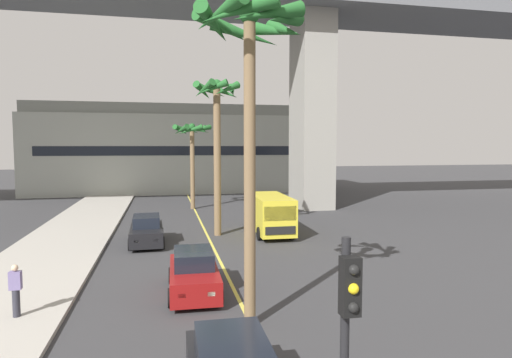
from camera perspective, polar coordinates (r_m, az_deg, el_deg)
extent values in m
cube|color=#DBCC4C|center=(22.61, -5.34, -9.40)|extent=(0.14, 56.00, 0.01)
cube|color=gray|center=(38.33, 7.30, 8.60)|extent=(2.80, 4.40, 16.46)
cube|color=#ADB2A8|center=(52.09, -9.24, 3.23)|extent=(34.47, 8.00, 8.79)
cube|color=gray|center=(52.23, -9.31, 8.72)|extent=(33.78, 7.20, 1.20)
cube|color=black|center=(48.07, -9.01, 3.67)|extent=(31.02, 0.04, 1.00)
cube|color=maroon|center=(16.46, -8.12, -12.62)|extent=(1.79, 4.14, 0.80)
cube|color=black|center=(16.42, -8.17, -10.20)|extent=(1.44, 2.08, 0.60)
cube|color=#F2EDCC|center=(14.57, -5.85, -14.68)|extent=(0.24, 0.09, 0.14)
cube|color=#F2EDCC|center=(14.52, -9.66, -14.77)|extent=(0.24, 0.09, 0.14)
cylinder|color=black|center=(15.39, -4.78, -14.83)|extent=(0.23, 0.64, 0.64)
cylinder|color=black|center=(15.32, -11.01, -14.99)|extent=(0.23, 0.64, 0.64)
cylinder|color=black|center=(17.80, -5.64, -12.16)|extent=(0.23, 0.64, 0.64)
cylinder|color=black|center=(17.74, -10.97, -12.27)|extent=(0.23, 0.64, 0.64)
cube|color=black|center=(24.73, -14.09, -6.95)|extent=(1.80, 4.14, 0.80)
cube|color=black|center=(24.76, -14.11, -5.34)|extent=(1.44, 2.08, 0.60)
cube|color=#F2EDCC|center=(22.75, -12.97, -7.79)|extent=(0.24, 0.09, 0.14)
cube|color=#F2EDCC|center=(22.76, -15.34, -7.83)|extent=(0.24, 0.09, 0.14)
cylinder|color=black|center=(23.54, -12.13, -8.14)|extent=(0.23, 0.64, 0.64)
cylinder|color=black|center=(23.57, -16.10, -8.20)|extent=(0.23, 0.64, 0.64)
cylinder|color=black|center=(26.03, -12.25, -6.94)|extent=(0.23, 0.64, 0.64)
cylinder|color=black|center=(26.05, -15.83, -6.99)|extent=(0.23, 0.64, 0.64)
cube|color=black|center=(9.35, -3.10, -21.77)|extent=(1.42, 2.07, 0.60)
cube|color=yellow|center=(26.56, 1.87, -4.44)|extent=(2.13, 5.25, 2.10)
cube|color=black|center=(24.05, 3.19, -4.53)|extent=(1.80, 0.13, 0.80)
cube|color=black|center=(24.15, 3.21, -6.73)|extent=(1.70, 0.10, 0.44)
cylinder|color=black|center=(25.46, 4.73, -6.97)|extent=(0.28, 0.77, 0.76)
cylinder|color=black|center=(25.03, 0.50, -7.15)|extent=(0.28, 0.77, 0.76)
cylinder|color=black|center=(28.43, 3.07, -5.76)|extent=(0.28, 0.77, 0.76)
cylinder|color=black|center=(28.05, -0.73, -5.90)|extent=(0.28, 0.77, 0.76)
cube|color=black|center=(5.82, 12.18, -13.51)|extent=(0.24, 0.20, 0.76)
sphere|color=black|center=(5.67, 12.64, -11.49)|extent=(0.14, 0.14, 0.14)
sphere|color=yellow|center=(5.74, 12.60, -13.80)|extent=(0.14, 0.14, 0.14)
sphere|color=black|center=(5.81, 12.56, -16.05)|extent=(0.14, 0.14, 0.14)
cylinder|color=brown|center=(26.08, -5.08, 2.22)|extent=(0.42, 0.42, 8.82)
sphere|color=#236028|center=(26.31, -5.15, 12.19)|extent=(0.60, 0.60, 0.60)
cone|color=#236028|center=(26.31, -3.13, 11.39)|extent=(0.58, 1.87, 1.09)
cone|color=#236028|center=(27.00, -4.00, 11.20)|extent=(1.66, 1.57, 1.10)
cone|color=#236028|center=(27.11, -5.84, 11.32)|extent=(1.91, 0.87, 0.98)
cone|color=#236028|center=(26.67, -6.92, 11.27)|extent=(1.38, 1.78, 1.09)
cone|color=#236028|center=(25.73, -6.80, 11.56)|extent=(1.30, 1.82, 1.06)
cone|color=#236028|center=(25.39, -5.66, 11.75)|extent=(1.89, 1.08, 1.01)
cone|color=#236028|center=(25.56, -3.85, 11.59)|extent=(1.80, 1.35, 1.09)
cylinder|color=brown|center=(37.39, -8.30, 1.30)|extent=(0.38, 0.38, 6.81)
sphere|color=#236028|center=(37.37, -8.36, 6.75)|extent=(0.60, 0.60, 0.60)
cone|color=#236028|center=(37.33, -6.72, 6.46)|extent=(0.68, 2.20, 0.82)
cone|color=#236028|center=(38.28, -7.54, 6.35)|extent=(2.03, 1.59, 0.88)
cone|color=#236028|center=(38.34, -8.98, 6.33)|extent=(2.18, 1.14, 0.88)
cone|color=#236028|center=(37.88, -9.77, 6.26)|extent=(1.52, 2.06, 0.98)
cone|color=#236028|center=(36.83, -9.78, 6.31)|extent=(1.38, 2.12, 0.99)
cone|color=#236028|center=(36.31, -8.59, 6.31)|extent=(2.20, 0.87, 1.04)
cone|color=#236028|center=(36.64, -7.16, 6.45)|extent=(1.90, 1.78, 0.88)
cylinder|color=brown|center=(12.76, -0.83, 0.37)|extent=(0.34, 0.34, 8.98)
sphere|color=#236028|center=(13.27, -0.85, 20.79)|extent=(0.60, 0.60, 0.60)
cone|color=#236028|center=(13.52, 3.70, 18.85)|extent=(0.68, 2.19, 1.11)
cone|color=#236028|center=(13.92, 2.52, 18.72)|extent=(1.53, 2.07, 1.00)
cone|color=#236028|center=(14.21, -1.49, 18.37)|extent=(2.19, 0.55, 1.02)
cone|color=#236028|center=(13.92, -4.32, 19.09)|extent=(2.00, 1.67, 0.85)
cone|color=#236028|center=(13.53, -5.46, 19.38)|extent=(1.38, 2.14, 0.90)
cone|color=#236028|center=(12.59, -4.87, 20.68)|extent=(1.41, 2.13, 0.84)
cone|color=#236028|center=(12.22, -2.16, 21.13)|extent=(2.16, 1.33, 0.87)
cone|color=#236028|center=(12.29, 1.56, 20.73)|extent=(2.21, 1.02, 0.98)
cone|color=#236028|center=(12.77, 3.71, 20.08)|extent=(1.68, 1.99, 0.99)
cylinder|color=#2D2D38|center=(15.70, -28.82, -14.00)|extent=(0.22, 0.22, 0.85)
cube|color=slate|center=(15.50, -28.91, -11.52)|extent=(0.34, 0.22, 0.56)
sphere|color=beige|center=(15.40, -28.97, -10.12)|extent=(0.20, 0.20, 0.20)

